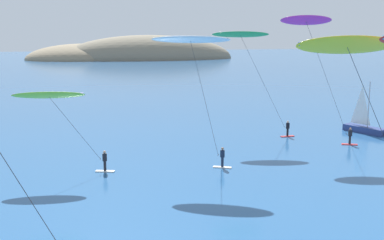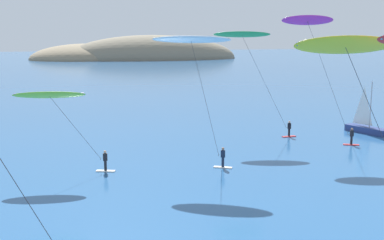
{
  "view_description": "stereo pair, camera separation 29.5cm",
  "coord_description": "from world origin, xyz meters",
  "views": [
    {
      "loc": [
        -6.68,
        -7.14,
        10.78
      ],
      "look_at": [
        2.45,
        24.99,
        4.75
      ],
      "focal_mm": 45.0,
      "sensor_mm": 36.0,
      "label": 1
    },
    {
      "loc": [
        -6.39,
        -7.22,
        10.78
      ],
      "look_at": [
        2.45,
        24.99,
        4.75
      ],
      "focal_mm": 45.0,
      "sensor_mm": 36.0,
      "label": 2
    }
  ],
  "objects": [
    {
      "name": "kitesurfer_green",
      "position": [
        12.03,
        39.24,
        9.92
      ],
      "size": [
        8.73,
        2.98,
        11.06
      ],
      "color": "red",
      "rests_on": "ground"
    },
    {
      "name": "kitesurfer_magenta",
      "position": [
        16.58,
        34.11,
        11.06
      ],
      "size": [
        7.85,
        3.18,
        12.52
      ],
      "color": "red",
      "rests_on": "ground"
    },
    {
      "name": "kitesurfer_yellow",
      "position": [
        6.43,
        11.99,
        9.54
      ],
      "size": [
        8.04,
        2.3,
        10.77
      ],
      "color": "red",
      "rests_on": "ground"
    },
    {
      "name": "sailboat_near",
      "position": [
        25.87,
        37.22,
        0.64
      ],
      "size": [
        2.98,
        5.88,
        5.7
      ],
      "color": "navy",
      "rests_on": "ground"
    },
    {
      "name": "kitesurfer_white",
      "position": [
        3.82,
        29.69,
        9.72
      ],
      "size": [
        6.38,
        4.29,
        10.67
      ],
      "color": "silver",
      "rests_on": "ground"
    },
    {
      "name": "kitesurfer_lime",
      "position": [
        -6.93,
        30.56,
        5.71
      ],
      "size": [
        7.55,
        2.03,
        6.57
      ],
      "color": "silver",
      "rests_on": "ground"
    },
    {
      "name": "headland_island",
      "position": [
        23.12,
        197.6,
        0.0
      ],
      "size": [
        87.36,
        39.37,
        20.28
      ],
      "color": "#84755B",
      "rests_on": "ground"
    }
  ]
}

